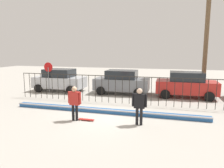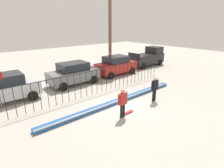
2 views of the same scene
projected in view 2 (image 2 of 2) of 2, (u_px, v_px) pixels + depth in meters
name	position (u px, v px, depth m)	size (l,w,h in m)	color
ground_plane	(124.00, 106.00, 11.55)	(60.00, 60.00, 0.00)	#ADA89E
bowl_coping_ledge	(117.00, 101.00, 11.98)	(11.00, 0.40, 0.27)	#235699
perimeter_fence	(97.00, 79.00, 13.32)	(14.04, 0.04, 1.82)	black
skateboarder	(123.00, 100.00, 9.87)	(0.69, 0.26, 1.72)	black
skateboard	(128.00, 112.00, 10.61)	(0.80, 0.20, 0.07)	#A51E19
camera_operator	(155.00, 87.00, 11.97)	(0.71, 0.26, 1.75)	black
parked_car_silver	(4.00, 88.00, 11.87)	(4.30, 2.12, 1.90)	#B7BABF
parked_car_gray	(74.00, 73.00, 15.39)	(4.30, 2.12, 1.90)	slate
parked_car_red	(116.00, 65.00, 18.38)	(4.30, 2.12, 1.90)	#B2231E
pickup_truck	(148.00, 57.00, 22.26)	(4.70, 2.12, 2.24)	black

